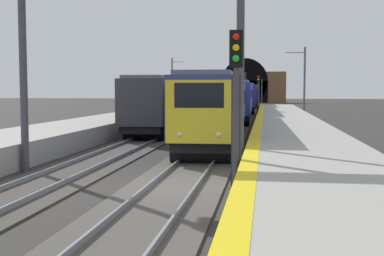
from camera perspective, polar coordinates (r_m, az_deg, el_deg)
ground_plane at (r=15.79m, az=-1.98°, el=-6.76°), size 320.00×320.00×0.00m
platform_right at (r=15.53m, az=13.68°, el=-5.17°), size 112.00×4.37×1.01m
platform_right_edge_strip at (r=15.39m, az=6.52°, el=-3.25°), size 112.00×0.50×0.01m
track_main_line at (r=15.78m, az=-1.98°, el=-6.62°), size 160.00×3.05×0.21m
track_adjacent_line at (r=17.03m, az=-16.19°, el=-5.98°), size 160.00×2.95×0.21m
train_main_approaching at (r=60.71m, az=5.60°, el=3.46°), size 82.42×3.16×4.71m
train_adjacent_platform at (r=47.20m, az=-0.31°, el=3.28°), size 37.35×2.97×3.87m
railway_signal_near at (r=14.64m, az=4.91°, el=3.66°), size 0.39×0.38×4.70m
railway_signal_mid at (r=59.18m, az=7.38°, el=4.00°), size 0.39×0.38×4.70m
railway_signal_far at (r=111.47m, az=7.77°, el=4.34°), size 0.39×0.38×5.35m
overhead_signal_gantry at (r=18.67m, az=-7.15°, el=12.60°), size 0.70×8.23×7.73m
tunnel_portal at (r=121.87m, az=5.91°, el=4.56°), size 2.17×19.08×10.68m
catenary_mast_near at (r=56.07m, az=12.37°, el=5.07°), size 0.22×2.09×7.57m
catenary_mast_far at (r=76.45m, az=-2.21°, el=4.97°), size 0.22×1.77×7.73m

